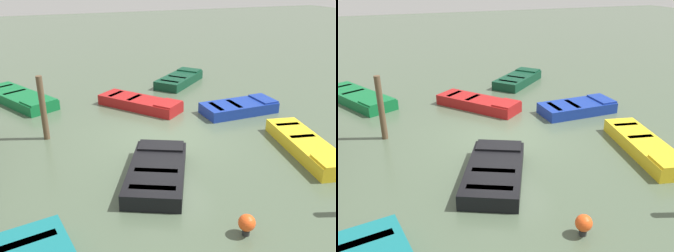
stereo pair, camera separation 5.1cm
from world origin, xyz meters
The scene contains 9 objects.
ground_plane centered at (0.00, 0.00, 0.00)m, with size 80.00×80.00×0.00m, color #475642.
rowboat_blue centered at (1.06, -3.33, 0.22)m, with size 1.33×2.87×0.46m.
rowboat_red centered at (2.90, 0.09, 0.22)m, with size 3.34×2.96×0.46m.
rowboat_black centered at (-2.47, 1.24, 0.22)m, with size 3.24×2.52×0.46m.
rowboat_yellow centered at (-2.59, -3.47, 0.22)m, with size 3.66×1.67×0.46m.
rowboat_green centered at (5.30, 4.58, 0.22)m, with size 4.16×3.01×0.46m.
rowboat_dark_green centered at (5.54, -2.69, 0.22)m, with size 2.88×3.02×0.46m.
mooring_piling_near_right centered at (1.18, 3.77, 1.05)m, with size 0.19×0.19×2.10m, color brown.
marker_buoy centered at (-5.22, 0.25, 0.29)m, with size 0.36×0.36×0.48m.
Camera 1 is at (-10.38, 3.92, 5.04)m, focal length 39.23 mm.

